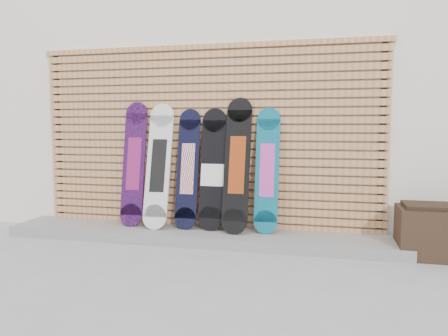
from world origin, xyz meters
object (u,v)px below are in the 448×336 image
Objects in this scene: snowboard_2 at (188,169)px; snowboard_0 at (134,164)px; snowboard_1 at (159,166)px; snowboard_5 at (267,170)px; snowboard_3 at (213,170)px; snowboard_4 at (237,165)px.

snowboard_0 is at bearing -179.64° from snowboard_2.
snowboard_5 is at bearing 2.29° from snowboard_1.
snowboard_3 is 0.92× the size of snowboard_4.
snowboard_1 reaches higher than snowboard_3.
snowboard_4 reaches higher than snowboard_0.
snowboard_2 is 0.92× the size of snowboard_4.
snowboard_5 reaches higher than snowboard_3.
snowboard_2 is (0.35, 0.05, -0.03)m from snowboard_1.
snowboard_0 is 1.06× the size of snowboard_3.
snowboard_0 is 0.69m from snowboard_2.
snowboard_4 is 0.35m from snowboard_5.
snowboard_2 is 0.99× the size of snowboard_5.
snowboard_4 is (0.96, -0.00, 0.03)m from snowboard_1.
snowboard_2 is at bearing -179.65° from snowboard_5.
snowboard_1 is at bearing -7.10° from snowboard_0.
snowboard_0 is at bearing 178.09° from snowboard_4.
snowboard_4 is at bearing -9.71° from snowboard_3.
snowboard_0 reaches higher than snowboard_5.
snowboard_3 is (0.30, 0.00, -0.01)m from snowboard_2.
snowboard_1 is at bearing -175.58° from snowboard_3.
snowboard_4 is at bearing -1.91° from snowboard_0.
snowboard_2 is at bearing 175.53° from snowboard_4.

